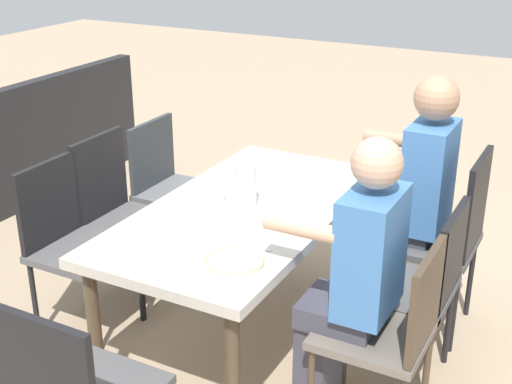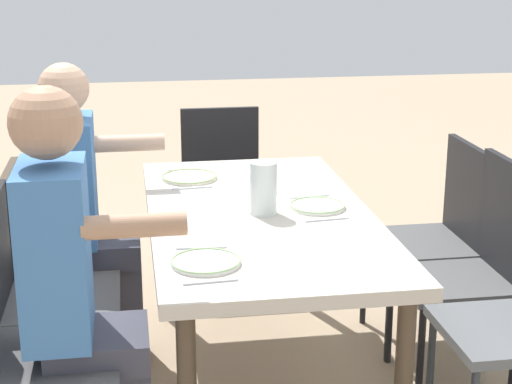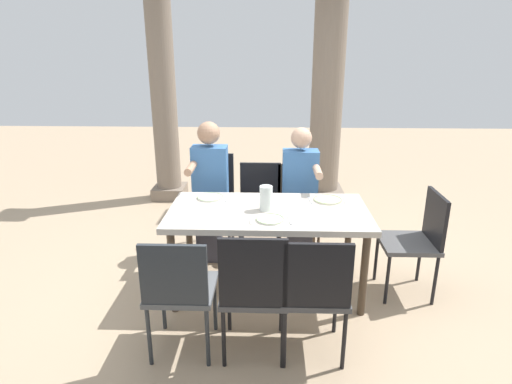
# 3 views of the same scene
# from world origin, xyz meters

# --- Properties ---
(ground_plane) EXTENTS (16.00, 16.00, 0.00)m
(ground_plane) POSITION_xyz_m (0.00, 0.00, 0.00)
(ground_plane) COLOR tan
(dining_table) EXTENTS (1.63, 0.85, 0.74)m
(dining_table) POSITION_xyz_m (0.00, 0.00, 0.67)
(dining_table) COLOR beige
(dining_table) RESTS_ON ground
(chair_west_north) EXTENTS (0.44, 0.44, 0.97)m
(chair_west_north) POSITION_xyz_m (-0.57, 0.85, 0.56)
(chair_west_north) COLOR #4F4F50
(chair_west_north) RESTS_ON ground
(chair_mid_north) EXTENTS (0.44, 0.44, 0.88)m
(chair_mid_north) POSITION_xyz_m (-0.09, 0.84, 0.51)
(chair_mid_north) COLOR #4F4F50
(chair_mid_north) RESTS_ON ground
(chair_mid_south) EXTENTS (0.44, 0.44, 0.93)m
(chair_mid_south) POSITION_xyz_m (-0.09, -0.85, 0.53)
(chair_mid_south) COLOR #4F4F50
(chair_mid_south) RESTS_ON ground
(chair_east_north) EXTENTS (0.44, 0.44, 0.87)m
(chair_east_north) POSITION_xyz_m (0.30, 0.84, 0.51)
(chair_east_north) COLOR #6A6158
(chair_east_north) RESTS_ON ground
(chair_east_south) EXTENTS (0.44, 0.44, 0.90)m
(chair_east_south) POSITION_xyz_m (0.30, -0.84, 0.52)
(chair_east_south) COLOR #4F4F50
(chair_east_south) RESTS_ON ground
(chair_head_east) EXTENTS (0.44, 0.44, 0.89)m
(chair_head_east) POSITION_xyz_m (1.23, 0.00, 0.52)
(chair_head_east) COLOR #4F4F50
(chair_head_east) RESTS_ON ground
(diner_woman_green) EXTENTS (0.35, 0.49, 1.29)m
(diner_woman_green) POSITION_xyz_m (0.31, 0.66, 0.69)
(diner_woman_green) COLOR #3F3F4C
(diner_woman_green) RESTS_ON ground
(diner_man_white) EXTENTS (0.35, 0.50, 1.34)m
(diner_man_white) POSITION_xyz_m (-0.58, 0.66, 0.72)
(diner_man_white) COLOR #3F3F4C
(diner_man_white) RESTS_ON ground
(plate_0) EXTENTS (0.23, 0.23, 0.02)m
(plate_0) POSITION_xyz_m (-0.51, 0.26, 0.75)
(plate_0) COLOR white
(plate_0) RESTS_ON dining_table
(fork_0) EXTENTS (0.03, 0.17, 0.01)m
(fork_0) POSITION_xyz_m (-0.66, 0.26, 0.74)
(fork_0) COLOR silver
(fork_0) RESTS_ON dining_table
(spoon_0) EXTENTS (0.03, 0.17, 0.01)m
(spoon_0) POSITION_xyz_m (-0.36, 0.26, 0.74)
(spoon_0) COLOR silver
(spoon_0) RESTS_ON dining_table
(plate_1) EXTENTS (0.22, 0.22, 0.02)m
(plate_1) POSITION_xyz_m (0.01, -0.23, 0.75)
(plate_1) COLOR white
(plate_1) RESTS_ON dining_table
(fork_1) EXTENTS (0.03, 0.17, 0.01)m
(fork_1) POSITION_xyz_m (-0.14, -0.23, 0.74)
(fork_1) COLOR silver
(fork_1) RESTS_ON dining_table
(spoon_1) EXTENTS (0.03, 0.17, 0.01)m
(spoon_1) POSITION_xyz_m (0.16, -0.23, 0.74)
(spoon_1) COLOR silver
(spoon_1) RESTS_ON dining_table
(plate_2) EXTENTS (0.24, 0.24, 0.02)m
(plate_2) POSITION_xyz_m (0.51, 0.23, 0.75)
(plate_2) COLOR silver
(plate_2) RESTS_ON dining_table
(fork_2) EXTENTS (0.03, 0.17, 0.01)m
(fork_2) POSITION_xyz_m (0.36, 0.23, 0.74)
(fork_2) COLOR silver
(fork_2) RESTS_ON dining_table
(spoon_2) EXTENTS (0.03, 0.17, 0.01)m
(spoon_2) POSITION_xyz_m (0.66, 0.23, 0.74)
(spoon_2) COLOR silver
(spoon_2) RESTS_ON dining_table
(water_pitcher) EXTENTS (0.10, 0.10, 0.20)m
(water_pitcher) POSITION_xyz_m (-0.02, -0.01, 0.83)
(water_pitcher) COLOR white
(water_pitcher) RESTS_ON dining_table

